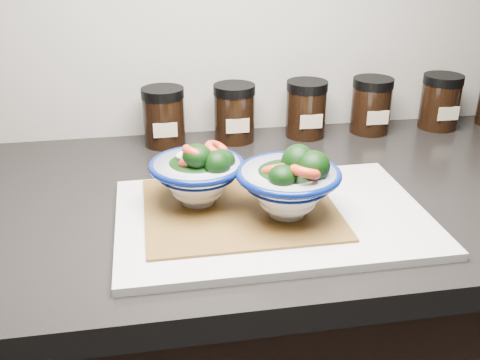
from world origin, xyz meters
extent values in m
cube|color=black|center=(0.00, 1.45, 0.88)|extent=(3.50, 0.60, 0.04)
cube|color=beige|center=(-0.15, 1.35, 0.91)|extent=(0.45, 0.30, 0.01)
cube|color=olive|center=(-0.19, 1.37, 0.91)|extent=(0.28, 0.24, 0.00)
cylinder|color=white|center=(-0.25, 1.40, 0.92)|extent=(0.05, 0.05, 0.01)
ellipsoid|color=white|center=(-0.25, 1.40, 0.94)|extent=(0.08, 0.08, 0.04)
torus|color=#051559|center=(-0.25, 1.40, 0.98)|extent=(0.14, 0.14, 0.01)
torus|color=#051559|center=(-0.25, 1.40, 0.96)|extent=(0.12, 0.12, 0.00)
ellipsoid|color=black|center=(-0.25, 1.40, 0.97)|extent=(0.10, 0.10, 0.05)
ellipsoid|color=black|center=(-0.22, 1.37, 0.98)|extent=(0.04, 0.04, 0.04)
cylinder|color=#477233|center=(-0.22, 1.37, 0.97)|extent=(0.02, 0.01, 0.03)
ellipsoid|color=black|center=(-0.25, 1.38, 1.00)|extent=(0.04, 0.04, 0.03)
cylinder|color=#477233|center=(-0.25, 1.38, 0.98)|extent=(0.02, 0.01, 0.03)
ellipsoid|color=black|center=(-0.21, 1.39, 0.98)|extent=(0.04, 0.04, 0.03)
cylinder|color=#477233|center=(-0.21, 1.39, 0.97)|extent=(0.01, 0.01, 0.03)
torus|color=red|center=(-0.25, 1.39, 1.00)|extent=(0.06, 0.05, 0.04)
torus|color=red|center=(-0.22, 1.42, 0.99)|extent=(0.06, 0.06, 0.04)
torus|color=red|center=(-0.26, 1.39, 0.99)|extent=(0.06, 0.05, 0.05)
torus|color=red|center=(-0.23, 1.41, 0.98)|extent=(0.04, 0.06, 0.06)
cylinder|color=#CCBC8E|center=(-0.27, 1.41, 0.99)|extent=(0.02, 0.02, 0.01)
cylinder|color=#CCBC8E|center=(-0.23, 1.39, 0.99)|extent=(0.02, 0.02, 0.01)
cylinder|color=white|center=(-0.13, 1.34, 0.92)|extent=(0.05, 0.05, 0.01)
ellipsoid|color=white|center=(-0.13, 1.34, 0.94)|extent=(0.08, 0.08, 0.04)
torus|color=#051559|center=(-0.13, 1.34, 0.98)|extent=(0.15, 0.15, 0.01)
torus|color=#051559|center=(-0.13, 1.34, 0.96)|extent=(0.12, 0.12, 0.00)
ellipsoid|color=black|center=(-0.13, 1.34, 0.97)|extent=(0.11, 0.11, 0.05)
ellipsoid|color=black|center=(-0.14, 1.31, 0.99)|extent=(0.04, 0.04, 0.03)
cylinder|color=#477233|center=(-0.14, 1.31, 0.98)|extent=(0.02, 0.01, 0.03)
ellipsoid|color=black|center=(-0.10, 1.32, 1.00)|extent=(0.05, 0.05, 0.04)
cylinder|color=#477233|center=(-0.10, 1.32, 0.98)|extent=(0.02, 0.01, 0.03)
ellipsoid|color=black|center=(-0.11, 1.34, 1.00)|extent=(0.05, 0.05, 0.05)
cylinder|color=#477233|center=(-0.11, 1.34, 0.98)|extent=(0.01, 0.02, 0.03)
ellipsoid|color=black|center=(-0.10, 1.33, 0.98)|extent=(0.04, 0.04, 0.04)
cylinder|color=#477233|center=(-0.10, 1.33, 0.97)|extent=(0.01, 0.01, 0.03)
torus|color=red|center=(-0.10, 1.34, 1.00)|extent=(0.06, 0.06, 0.03)
torus|color=red|center=(-0.11, 1.30, 1.00)|extent=(0.06, 0.06, 0.03)
torus|color=red|center=(-0.14, 1.34, 0.99)|extent=(0.05, 0.05, 0.04)
cylinder|color=#CCBC8E|center=(-0.10, 1.34, 0.99)|extent=(0.02, 0.02, 0.01)
cylinder|color=black|center=(-0.28, 1.69, 0.95)|extent=(0.08, 0.08, 0.09)
cylinder|color=black|center=(-0.28, 1.69, 1.00)|extent=(0.08, 0.08, 0.02)
cube|color=#C6B793|center=(-0.28, 1.65, 0.94)|extent=(0.05, 0.00, 0.03)
cylinder|color=black|center=(-0.15, 1.69, 0.95)|extent=(0.08, 0.08, 0.09)
cylinder|color=black|center=(-0.15, 1.69, 1.00)|extent=(0.08, 0.08, 0.02)
cube|color=#C6B793|center=(-0.15, 1.65, 0.94)|extent=(0.04, 0.00, 0.03)
cylinder|color=black|center=(0.00, 1.69, 0.95)|extent=(0.08, 0.08, 0.09)
cylinder|color=black|center=(0.00, 1.69, 1.00)|extent=(0.08, 0.08, 0.02)
cube|color=#C6B793|center=(0.00, 1.65, 0.94)|extent=(0.04, 0.00, 0.03)
cylinder|color=black|center=(0.14, 1.69, 0.95)|extent=(0.08, 0.08, 0.09)
cylinder|color=black|center=(0.14, 1.69, 1.00)|extent=(0.08, 0.08, 0.02)
cube|color=#C6B793|center=(0.14, 1.65, 0.94)|extent=(0.04, 0.00, 0.03)
cylinder|color=black|center=(0.29, 1.69, 0.95)|extent=(0.08, 0.08, 0.09)
cylinder|color=black|center=(0.29, 1.69, 1.00)|extent=(0.08, 0.08, 0.02)
cube|color=#C6B793|center=(0.29, 1.65, 0.94)|extent=(0.05, 0.00, 0.03)
camera|label=1|loc=(-0.32, 0.65, 1.30)|focal=42.00mm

